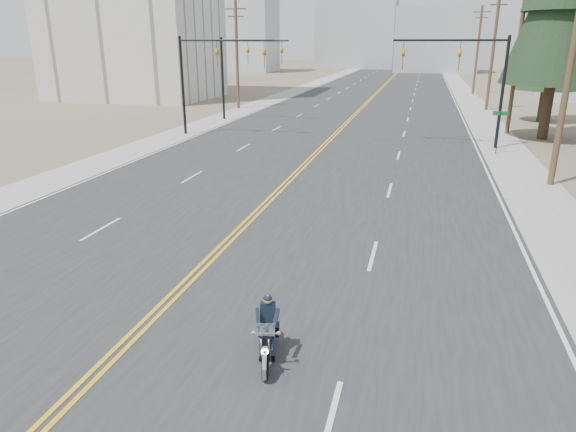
# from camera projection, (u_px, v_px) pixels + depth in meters

# --- Properties ---
(road) EXTENTS (20.00, 200.00, 0.01)m
(road) POSITION_uv_depth(u_px,v_px,m) (378.00, 92.00, 70.99)
(road) COLOR #303033
(road) RESTS_ON ground
(sidewalk_left) EXTENTS (3.00, 200.00, 0.01)m
(sidewalk_left) POSITION_uv_depth(u_px,v_px,m) (297.00, 90.00, 73.71)
(sidewalk_left) COLOR #A5A5A0
(sidewalk_left) RESTS_ON ground
(sidewalk_right) EXTENTS (3.00, 200.00, 0.01)m
(sidewalk_right) POSITION_uv_depth(u_px,v_px,m) (465.00, 94.00, 68.27)
(sidewalk_right) COLOR #A5A5A0
(sidewalk_right) RESTS_ON ground
(traffic_mast_left) EXTENTS (7.10, 0.26, 7.00)m
(traffic_mast_left) POSITION_uv_depth(u_px,v_px,m) (207.00, 66.00, 36.69)
(traffic_mast_left) COLOR black
(traffic_mast_left) RESTS_ON ground
(traffic_mast_right) EXTENTS (7.10, 0.26, 7.00)m
(traffic_mast_right) POSITION_uv_depth(u_px,v_px,m) (471.00, 70.00, 32.44)
(traffic_mast_right) COLOR black
(traffic_mast_right) RESTS_ON ground
(traffic_mast_far) EXTENTS (6.10, 0.26, 7.00)m
(traffic_mast_far) POSITION_uv_depth(u_px,v_px,m) (240.00, 63.00, 44.12)
(traffic_mast_far) COLOR black
(traffic_mast_far) RESTS_ON ground
(street_sign) EXTENTS (0.90, 0.06, 2.62)m
(street_sign) POSITION_uv_depth(u_px,v_px,m) (499.00, 125.00, 31.18)
(street_sign) COLOR black
(street_sign) RESTS_ON ground
(utility_pole_b) EXTENTS (2.20, 0.30, 11.50)m
(utility_pole_b) POSITION_uv_depth(u_px,v_px,m) (572.00, 56.00, 23.02)
(utility_pole_b) COLOR brown
(utility_pole_b) RESTS_ON ground
(utility_pole_c) EXTENTS (2.20, 0.30, 11.00)m
(utility_pole_c) POSITION_uv_depth(u_px,v_px,m) (517.00, 55.00, 36.85)
(utility_pole_c) COLOR brown
(utility_pole_c) RESTS_ON ground
(utility_pole_d) EXTENTS (2.20, 0.30, 11.50)m
(utility_pole_d) POSITION_uv_depth(u_px,v_px,m) (493.00, 49.00, 50.52)
(utility_pole_d) COLOR brown
(utility_pole_d) RESTS_ON ground
(utility_pole_e) EXTENTS (2.20, 0.30, 11.00)m
(utility_pole_e) POSITION_uv_depth(u_px,v_px,m) (478.00, 49.00, 66.19)
(utility_pole_e) COLOR brown
(utility_pole_e) RESTS_ON ground
(utility_pole_left) EXTENTS (2.20, 0.30, 10.50)m
(utility_pole_left) POSITION_uv_depth(u_px,v_px,m) (237.00, 54.00, 52.02)
(utility_pole_left) COLOR brown
(utility_pole_left) RESTS_ON ground
(haze_bldg_a) EXTENTS (14.00, 12.00, 22.00)m
(haze_bldg_a) POSITION_uv_depth(u_px,v_px,m) (243.00, 22.00, 116.99)
(haze_bldg_a) COLOR #B7BCC6
(haze_bldg_a) RESTS_ON ground
(haze_bldg_b) EXTENTS (18.00, 14.00, 14.00)m
(haze_bldg_b) POSITION_uv_depth(u_px,v_px,m) (436.00, 40.00, 117.27)
(haze_bldg_b) COLOR #ADB2B7
(haze_bldg_b) RESTS_ON ground
(haze_bldg_d) EXTENTS (20.00, 15.00, 26.00)m
(haze_bldg_d) POSITION_uv_depth(u_px,v_px,m) (358.00, 16.00, 133.82)
(haze_bldg_d) COLOR #ADB2B7
(haze_bldg_d) RESTS_ON ground
(haze_bldg_e) EXTENTS (14.00, 14.00, 12.00)m
(haze_bldg_e) POSITION_uv_depth(u_px,v_px,m) (500.00, 44.00, 136.48)
(haze_bldg_e) COLOR #B7BCC6
(haze_bldg_e) RESTS_ON ground
(haze_bldg_f) EXTENTS (12.00, 12.00, 16.00)m
(haze_bldg_f) POSITION_uv_depth(u_px,v_px,m) (209.00, 36.00, 135.26)
(haze_bldg_f) COLOR #ADB2B7
(haze_bldg_f) RESTS_ON ground
(motorcyclist) EXTENTS (1.17, 1.95, 1.42)m
(motorcyclist) POSITION_uv_depth(u_px,v_px,m) (267.00, 331.00, 11.01)
(motorcyclist) COLOR black
(motorcyclist) RESTS_ON ground
(conifer_far) EXTENTS (5.02, 5.02, 13.45)m
(conifer_far) POSITION_uv_depth(u_px,v_px,m) (555.00, 28.00, 42.42)
(conifer_far) COLOR #382619
(conifer_far) RESTS_ON ground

